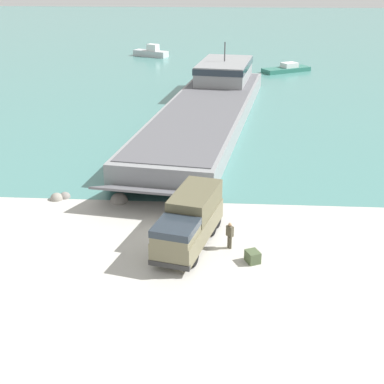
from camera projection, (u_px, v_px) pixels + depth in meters
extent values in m
plane|color=#B7B5AD|center=(173.00, 235.00, 34.12)|extent=(240.00, 240.00, 0.00)
cube|color=#477F7A|center=(214.00, 38.00, 121.17)|extent=(240.00, 180.00, 0.01)
cube|color=gray|center=(205.00, 114.00, 57.56)|extent=(13.97, 39.45, 1.81)
cube|color=#56565B|center=(205.00, 106.00, 57.18)|extent=(13.07, 37.83, 0.08)
cube|color=gray|center=(224.00, 71.00, 68.74)|extent=(7.48, 11.56, 2.51)
cube|color=#28333D|center=(224.00, 65.00, 68.45)|extent=(7.66, 11.69, 0.75)
cylinder|color=#3F3F42|center=(225.00, 52.00, 67.77)|extent=(0.16, 0.16, 2.40)
cube|color=#56565B|center=(149.00, 191.00, 38.17)|extent=(7.86, 5.55, 1.84)
cube|color=#6B664C|center=(189.00, 229.00, 32.54)|extent=(4.06, 7.64, 1.28)
cube|color=#6B664C|center=(176.00, 231.00, 30.01)|extent=(2.76, 2.94, 0.85)
cube|color=#28333D|center=(176.00, 227.00, 29.93)|extent=(2.84, 2.98, 0.43)
cube|color=brown|center=(195.00, 201.00, 33.09)|extent=(3.32, 5.02, 1.39)
cube|color=#2D2D2D|center=(169.00, 265.00, 29.62)|extent=(2.41, 0.82, 0.32)
cylinder|color=black|center=(193.00, 255.00, 30.45)|extent=(0.65, 1.34, 1.29)
cylinder|color=black|center=(161.00, 250.00, 31.01)|extent=(0.65, 1.34, 1.29)
cylinder|color=black|center=(212.00, 225.00, 33.92)|extent=(0.65, 1.34, 1.29)
cylinder|color=black|center=(183.00, 221.00, 34.48)|extent=(0.65, 1.34, 1.29)
cylinder|color=black|center=(217.00, 218.00, 34.88)|extent=(0.65, 1.34, 1.29)
cylinder|color=black|center=(188.00, 214.00, 35.44)|extent=(0.65, 1.34, 1.29)
cylinder|color=#4C4738|center=(231.00, 242.00, 32.31)|extent=(0.14, 0.14, 0.83)
cylinder|color=#4C4738|center=(228.00, 241.00, 32.43)|extent=(0.14, 0.14, 0.83)
cube|color=#4C4738|center=(230.00, 231.00, 32.08)|extent=(0.48, 0.48, 0.66)
sphere|color=tan|center=(230.00, 224.00, 31.90)|extent=(0.22, 0.22, 0.22)
cube|color=#2D7060|center=(286.00, 70.00, 84.31)|extent=(8.02, 6.15, 0.66)
cube|color=silver|center=(289.00, 65.00, 84.27)|extent=(2.92, 2.72, 0.73)
cube|color=#B7BABF|center=(215.00, 71.00, 83.03)|extent=(5.38, 7.71, 0.88)
cube|color=silver|center=(213.00, 64.00, 83.14)|extent=(2.46, 2.73, 0.97)
cube|color=#B7BABF|center=(151.00, 53.00, 97.87)|extent=(6.74, 4.48, 1.06)
cube|color=silver|center=(153.00, 47.00, 97.22)|extent=(2.35, 2.07, 1.17)
cube|color=#475638|center=(253.00, 257.00, 30.89)|extent=(0.98, 1.05, 0.69)
sphere|color=gray|center=(57.00, 199.00, 39.20)|extent=(0.97, 0.97, 0.97)
sphere|color=gray|center=(119.00, 201.00, 38.85)|extent=(1.30, 1.30, 1.30)
sphere|color=gray|center=(65.00, 197.00, 39.50)|extent=(0.83, 0.83, 0.83)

